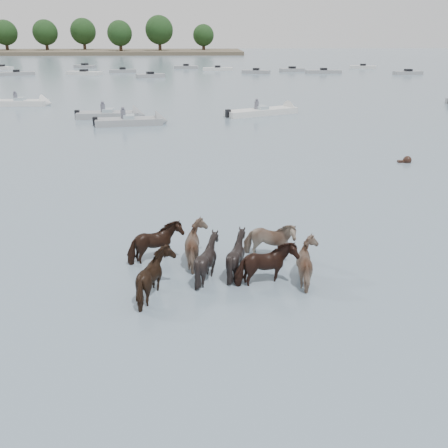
{
  "coord_description": "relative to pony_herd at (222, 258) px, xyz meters",
  "views": [
    {
      "loc": [
        -1.15,
        -10.24,
        6.35
      ],
      "look_at": [
        -0.69,
        2.58,
        1.1
      ],
      "focal_mm": 37.68,
      "sensor_mm": 36.0,
      "label": 1
    }
  ],
  "objects": [
    {
      "name": "ground",
      "position": [
        0.77,
        -1.54,
        -0.49
      ],
      "size": [
        400.0,
        400.0,
        0.0
      ],
      "primitive_type": "plane",
      "color": "slate",
      "rests_on": "ground"
    },
    {
      "name": "pony_herd",
      "position": [
        0.0,
        0.0,
        0.0
      ],
      "size": [
        6.03,
        3.64,
        1.41
      ],
      "color": "black",
      "rests_on": "ground"
    },
    {
      "name": "swimming_pony",
      "position": [
        10.07,
        11.94,
        -0.39
      ],
      "size": [
        0.72,
        0.44,
        0.44
      ],
      "color": "black",
      "rests_on": "ground"
    },
    {
      "name": "motorboat_a",
      "position": [
        -7.45,
        26.44,
        -0.26
      ],
      "size": [
        5.53,
        1.87,
        1.92
      ],
      "rotation": [
        0.0,
        0.0,
        0.05
      ],
      "color": "gray",
      "rests_on": "ground"
    },
    {
      "name": "motorboat_b",
      "position": [
        -5.37,
        23.47,
        -0.26
      ],
      "size": [
        5.54,
        2.41,
        1.92
      ],
      "rotation": [
        0.0,
        0.0,
        0.16
      ],
      "color": "gray",
      "rests_on": "ground"
    },
    {
      "name": "motorboat_c",
      "position": [
        4.88,
        27.89,
        -0.27
      ],
      "size": [
        6.74,
        4.38,
        1.92
      ],
      "rotation": [
        0.0,
        0.0,
        0.45
      ],
      "color": "silver",
      "rests_on": "ground"
    },
    {
      "name": "motorboat_f",
      "position": [
        -16.99,
        33.69,
        -0.26
      ],
      "size": [
        5.57,
        1.78,
        1.92
      ],
      "rotation": [
        0.0,
        0.0,
        -0.03
      ],
      "color": "silver",
      "rests_on": "ground"
    },
    {
      "name": "distant_flotilla",
      "position": [
        0.91,
        72.6,
        -0.23
      ],
      "size": [
        107.3,
        24.35,
        0.93
      ],
      "color": "gray",
      "rests_on": "ground"
    }
  ]
}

